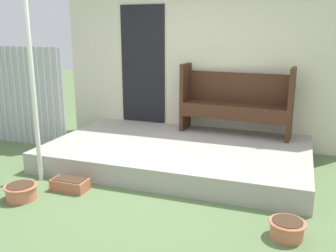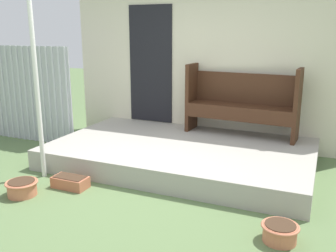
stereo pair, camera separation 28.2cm
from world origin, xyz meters
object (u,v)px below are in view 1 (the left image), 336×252
object	(u,v)px
support_post	(33,87)
bench	(236,99)
flower_pot_middle	(287,228)
planter_box_rect	(70,184)
flower_pot_left	(21,191)

from	to	relation	value
support_post	bench	bearing A→B (deg)	43.39
support_post	bench	world-z (taller)	support_post
flower_pot_middle	planter_box_rect	distance (m)	2.54
flower_pot_left	flower_pot_middle	xyz separation A→B (m)	(2.90, 0.17, -0.00)
support_post	flower_pot_left	bearing A→B (deg)	-73.18
support_post	flower_pot_left	world-z (taller)	support_post
bench	flower_pot_left	bearing A→B (deg)	-123.66
bench	flower_pot_left	size ratio (longest dim) A/B	4.63
flower_pot_middle	planter_box_rect	size ratio (longest dim) A/B	0.80
support_post	bench	size ratio (longest dim) A/B	1.40
bench	support_post	bearing A→B (deg)	-133.04
flower_pot_left	flower_pot_middle	distance (m)	2.91
support_post	flower_pot_middle	xyz separation A→B (m)	(3.07, -0.40, -1.12)
support_post	flower_pot_left	distance (m)	1.26
bench	flower_pot_middle	distance (m)	2.71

